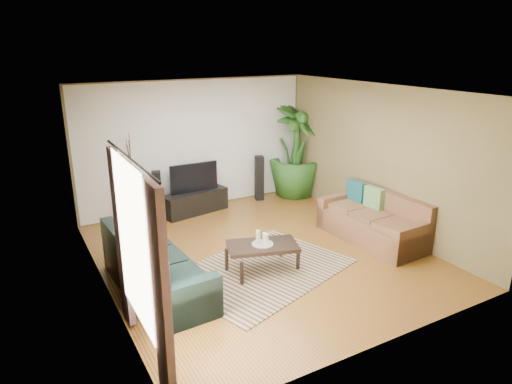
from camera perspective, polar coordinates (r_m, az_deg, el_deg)
floor at (r=7.71m, az=0.73°, el=-7.84°), size 5.50×5.50×0.00m
ceiling at (r=6.97m, az=0.82°, el=12.55°), size 5.50×5.50×0.00m
wall_back at (r=9.63m, az=-7.47°, el=5.83°), size 5.00×0.00×5.00m
wall_front at (r=5.17m, az=16.26°, el=-5.74°), size 5.00×0.00×5.00m
wall_left at (r=6.41m, az=-18.98°, el=-1.34°), size 0.00×5.50×5.50m
wall_right at (r=8.71m, az=15.22°, el=4.02°), size 0.00×5.50×5.50m
backwall_panel at (r=9.62m, az=-7.44°, el=5.82°), size 4.90×0.00×4.90m
window_pane at (r=4.93m, az=-15.21°, el=-6.22°), size 0.00×1.80×1.80m
curtain_near at (r=4.40m, az=-11.76°, el=-12.69°), size 0.08×0.35×2.20m
curtain_far at (r=5.71m, az=-16.44°, el=-5.63°), size 0.08×0.35×2.20m
curtain_rod at (r=4.65m, az=-15.52°, el=4.06°), size 0.03×1.90×0.03m
sofa_left at (r=6.64m, az=-12.30°, el=-8.74°), size 1.06×2.23×0.85m
sofa_right at (r=8.37m, az=14.34°, el=-3.12°), size 1.00×2.03×0.85m
area_rug at (r=7.22m, az=0.75°, el=-9.72°), size 3.07×2.58×0.01m
coffee_table at (r=7.13m, az=0.81°, el=-8.15°), size 1.20×0.88×0.44m
candle_tray at (r=7.04m, az=0.82°, el=-6.50°), size 0.33×0.33×0.01m
candle_tall at (r=6.99m, az=0.28°, el=-5.66°), size 0.07×0.07×0.21m
candle_mid at (r=6.99m, az=1.28°, el=-5.88°), size 0.07×0.07×0.17m
candle_short at (r=7.09m, az=1.07°, el=-5.65°), size 0.07×0.07×0.14m
tv_stand at (r=9.55m, az=-7.59°, el=-1.27°), size 1.43×0.66×0.46m
television at (r=9.41m, az=-7.76°, el=1.81°), size 1.01×0.06×0.60m
speaker_left at (r=9.32m, az=-12.23°, el=-0.36°), size 0.23×0.24×0.97m
speaker_right at (r=10.20m, az=0.42°, el=1.75°), size 0.23×0.25×1.00m
potted_plant at (r=10.42m, az=4.95°, el=5.12°), size 1.53×1.53×2.09m
plant_pot at (r=10.66m, az=4.82°, el=0.44°), size 0.38×0.38×0.30m
pedestal at (r=9.31m, az=-14.82°, el=-2.69°), size 0.37×0.37×0.32m
vase at (r=9.21m, az=-14.98°, el=-0.88°), size 0.30×0.30×0.42m
side_table at (r=7.20m, az=-15.45°, el=-8.40°), size 0.50×0.50×0.48m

